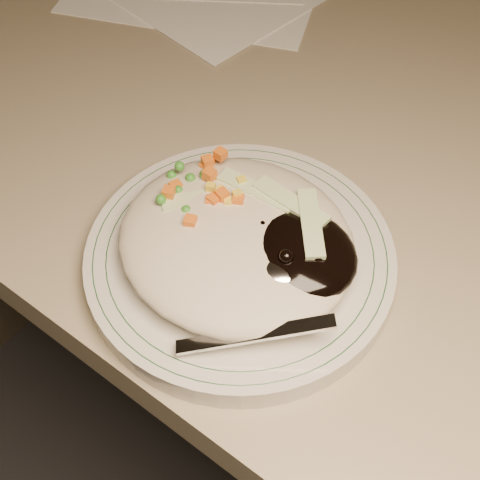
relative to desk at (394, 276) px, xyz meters
The scene contains 4 objects.
desk is the anchor object (origin of this frame).
plate 0.31m from the desk, 106.73° to the right, with size 0.25×0.25×0.02m, color silver.
plate_rim 0.32m from the desk, 106.73° to the right, with size 0.24×0.24×0.00m.
meal 0.33m from the desk, 105.65° to the right, with size 0.20×0.19×0.05m.
Camera 1 is at (0.13, 0.90, 1.19)m, focal length 50.00 mm.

